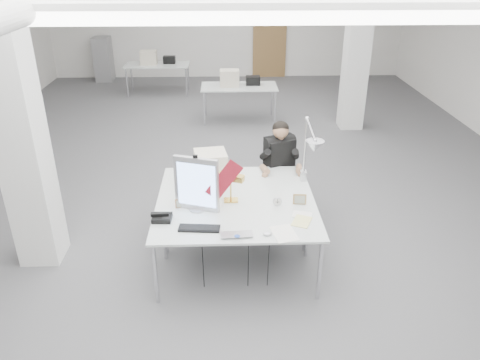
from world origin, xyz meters
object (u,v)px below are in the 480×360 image
at_px(laptop, 237,238).
at_px(architect_lamp, 309,155).
at_px(monitor, 197,184).
at_px(bankers_lamp, 231,187).
at_px(desk_phone, 162,218).
at_px(seated_person, 280,153).
at_px(beige_monitor, 211,166).
at_px(office_chair, 278,175).
at_px(desk_main, 237,221).

bearing_deg(laptop, architect_lamp, 47.36).
bearing_deg(architect_lamp, monitor, -139.91).
xyz_separation_m(bankers_lamp, architect_lamp, (0.91, 0.26, 0.26)).
relative_size(laptop, desk_phone, 1.59).
bearing_deg(laptop, seated_person, 67.94).
height_order(seated_person, monitor, monitor).
height_order(bankers_lamp, architect_lamp, architect_lamp).
relative_size(seated_person, desk_phone, 4.24).
bearing_deg(laptop, bankers_lamp, 90.35).
relative_size(laptop, beige_monitor, 0.84).
height_order(laptop, architect_lamp, architect_lamp).
bearing_deg(seated_person, desk_phone, -157.84).
relative_size(office_chair, beige_monitor, 2.88).
bearing_deg(monitor, laptop, -36.90).
relative_size(seated_person, architect_lamp, 0.95).
relative_size(desk_main, architect_lamp, 2.02).
xyz_separation_m(desk_main, beige_monitor, (-0.30, 1.00, 0.19)).
height_order(monitor, desk_phone, monitor).
bearing_deg(desk_main, bankers_lamp, 97.77).
xyz_separation_m(seated_person, beige_monitor, (-0.91, -0.46, 0.04)).
bearing_deg(bankers_lamp, desk_main, -59.33).
relative_size(office_chair, laptop, 3.45).
height_order(laptop, beige_monitor, beige_monitor).
relative_size(monitor, desk_phone, 3.07).
bearing_deg(laptop, monitor, 121.39).
height_order(desk_main, monitor, monitor).
bearing_deg(monitor, desk_main, -11.24).
bearing_deg(monitor, seated_person, 67.87).
height_order(office_chair, bankers_lamp, bankers_lamp).
height_order(office_chair, seated_person, seated_person).
bearing_deg(desk_phone, bankers_lamp, 30.66).
height_order(office_chair, beige_monitor, beige_monitor).
bearing_deg(beige_monitor, office_chair, 20.68).
xyz_separation_m(beige_monitor, architect_lamp, (1.15, -0.32, 0.26)).
bearing_deg(monitor, office_chair, 69.01).
bearing_deg(monitor, beige_monitor, 98.55).
relative_size(desk_main, bankers_lamp, 4.98).
xyz_separation_m(office_chair, bankers_lamp, (-0.67, -1.08, 0.39)).
xyz_separation_m(desk_phone, architect_lamp, (1.64, 0.66, 0.42)).
height_order(desk_main, bankers_lamp, bankers_lamp).
height_order(bankers_lamp, desk_phone, bankers_lamp).
bearing_deg(desk_main, seated_person, 67.22).
bearing_deg(laptop, office_chair, 68.41).
height_order(desk_phone, architect_lamp, architect_lamp).
height_order(desk_main, desk_phone, desk_phone).
xyz_separation_m(seated_person, desk_phone, (-1.40, -1.43, -0.12)).
bearing_deg(desk_main, beige_monitor, 106.46).
distance_m(laptop, beige_monitor, 1.40).
bearing_deg(bankers_lamp, monitor, -131.55).
bearing_deg(architect_lamp, desk_main, -120.13).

